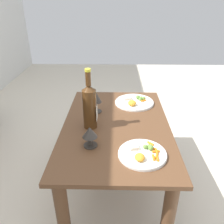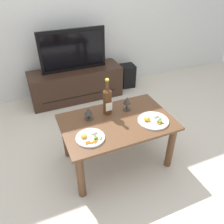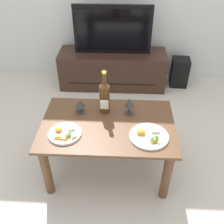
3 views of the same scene
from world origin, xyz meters
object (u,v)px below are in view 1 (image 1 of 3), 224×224
goblet_left (91,133)px  dinner_plate_right (135,102)px  dining_table (117,137)px  dinner_plate_left (143,153)px  wine_bottle (90,105)px  goblet_right (97,98)px

goblet_left → dinner_plate_right: goblet_left is taller
dining_table → dinner_plate_left: size_ratio=4.18×
wine_bottle → dinner_plate_left: (-0.28, -0.30, -0.14)m
dining_table → dinner_plate_left: dinner_plate_left is taller
wine_bottle → dinner_plate_right: wine_bottle is taller
dinner_plate_left → dinner_plate_right: (0.63, 0.00, 0.00)m
wine_bottle → dinner_plate_right: 0.48m
wine_bottle → dinner_plate_left: size_ratio=1.48×
dinner_plate_left → dinner_plate_right: size_ratio=0.86×
dining_table → goblet_right: 0.30m
wine_bottle → dinner_plate_right: size_ratio=1.28×
wine_bottle → dinner_plate_right: bearing=-40.7°
dining_table → wine_bottle: bearing=102.0°
goblet_left → goblet_right: size_ratio=0.79×
goblet_right → dinner_plate_left: (-0.48, -0.28, -0.09)m
goblet_right → wine_bottle: bearing=174.2°
goblet_right → dinner_plate_right: (0.15, -0.28, -0.09)m
dinner_plate_left → dining_table: bearing=23.7°
goblet_left → goblet_right: bearing=-0.0°
goblet_right → dinner_plate_left: bearing=-150.0°
wine_bottle → dinner_plate_left: 0.43m
dinner_plate_right → dinner_plate_left: bearing=-180.0°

